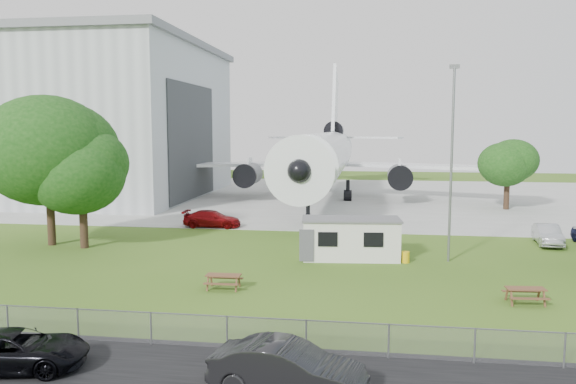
# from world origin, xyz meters

# --- Properties ---
(ground) EXTENTS (160.00, 160.00, 0.00)m
(ground) POSITION_xyz_m (0.00, 0.00, 0.00)
(ground) COLOR #537725
(concrete_apron) EXTENTS (120.00, 46.00, 0.03)m
(concrete_apron) POSITION_xyz_m (0.00, 38.00, 0.01)
(concrete_apron) COLOR #B7B7B2
(concrete_apron) RESTS_ON ground
(hangar) EXTENTS (43.00, 31.00, 18.55)m
(hangar) POSITION_xyz_m (-37.97, 36.00, 9.41)
(hangar) COLOR #B2B7BC
(hangar) RESTS_ON ground
(airliner) EXTENTS (46.36, 47.73, 17.69)m
(airliner) POSITION_xyz_m (-2.00, 35.86, 5.27)
(airliner) COLOR white
(airliner) RESTS_ON ground
(site_cabin) EXTENTS (6.86, 3.27, 2.62)m
(site_cabin) POSITION_xyz_m (2.13, 6.03, 1.31)
(site_cabin) COLOR silver
(site_cabin) RESTS_ON ground
(picnic_west) EXTENTS (1.83, 1.53, 0.76)m
(picnic_west) POSITION_xyz_m (-4.19, -1.73, 0.00)
(picnic_west) COLOR brown
(picnic_west) RESTS_ON ground
(picnic_east) EXTENTS (1.91, 1.64, 0.76)m
(picnic_east) POSITION_xyz_m (10.65, -2.05, 0.00)
(picnic_east) COLOR brown
(picnic_east) RESTS_ON ground
(fence) EXTENTS (58.00, 0.04, 1.30)m
(fence) POSITION_xyz_m (0.00, -9.50, 0.00)
(fence) COLOR gray
(fence) RESTS_ON ground
(lamp_mast) EXTENTS (0.16, 0.16, 12.00)m
(lamp_mast) POSITION_xyz_m (8.20, 6.20, 6.00)
(lamp_mast) COLOR slate
(lamp_mast) RESTS_ON ground
(tree_west_big) EXTENTS (9.35, 9.35, 11.10)m
(tree_west_big) POSITION_xyz_m (-19.17, 7.25, 6.42)
(tree_west_big) COLOR #382619
(tree_west_big) RESTS_ON ground
(tree_west_small) EXTENTS (7.75, 7.75, 9.20)m
(tree_west_small) POSITION_xyz_m (-16.39, 6.67, 5.31)
(tree_west_small) COLOR #382619
(tree_west_small) RESTS_ON ground
(tree_far_apron) EXTENTS (5.37, 5.37, 7.47)m
(tree_far_apron) POSITION_xyz_m (17.15, 30.25, 4.77)
(tree_far_apron) COLOR #382619
(tree_far_apron) RESTS_ON ground
(car_centre_sedan) EXTENTS (5.14, 2.56, 1.62)m
(car_centre_sedan) POSITION_xyz_m (0.78, -12.72, 0.81)
(car_centre_sedan) COLOR black
(car_centre_sedan) RESTS_ON ground
(car_west_estate) EXTENTS (5.21, 3.18, 1.35)m
(car_west_estate) POSITION_xyz_m (-8.78, -12.30, 0.68)
(car_west_estate) COLOR black
(car_west_estate) RESTS_ON ground
(car_ne_sedan) EXTENTS (1.92, 4.46, 1.43)m
(car_ne_sedan) POSITION_xyz_m (15.90, 12.38, 0.71)
(car_ne_sedan) COLOR #A8AAAF
(car_ne_sedan) RESTS_ON ground
(car_apron_van) EXTENTS (4.85, 2.03, 1.40)m
(car_apron_van) POSITION_xyz_m (-9.83, 15.84, 0.70)
(car_apron_van) COLOR maroon
(car_apron_van) RESTS_ON ground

